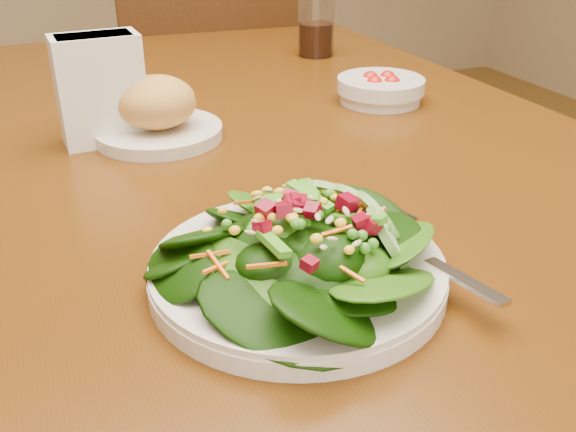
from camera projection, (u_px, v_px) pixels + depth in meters
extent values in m
cube|color=#462807|center=(252.00, 148.00, 0.87)|extent=(0.90, 1.40, 0.04)
cylinder|color=#311F0D|center=(310.00, 177.00, 1.71)|extent=(0.07, 0.07, 0.71)
cube|color=#311F0D|center=(206.00, 112.00, 1.79)|extent=(0.51, 0.51, 0.04)
cylinder|color=#311F0D|center=(258.00, 161.00, 2.13)|extent=(0.04, 0.04, 0.46)
cylinder|color=#311F0D|center=(135.00, 176.00, 2.02)|extent=(0.04, 0.04, 0.46)
cylinder|color=#311F0D|center=(297.00, 214.00, 1.79)|extent=(0.04, 0.04, 0.46)
cylinder|color=#311F0D|center=(151.00, 235.00, 1.68)|extent=(0.04, 0.04, 0.46)
cube|color=#311F0D|center=(218.00, 25.00, 1.47)|extent=(0.45, 0.07, 0.51)
cylinder|color=silver|center=(297.00, 274.00, 0.54)|extent=(0.25, 0.25, 0.02)
ellipsoid|color=black|center=(297.00, 246.00, 0.53)|extent=(0.17, 0.17, 0.04)
cube|color=silver|center=(425.00, 253.00, 0.55)|extent=(0.05, 0.18, 0.01)
cylinder|color=silver|center=(159.00, 133.00, 0.85)|extent=(0.17, 0.17, 0.02)
ellipsoid|color=tan|center=(156.00, 102.00, 0.83)|extent=(0.10, 0.10, 0.07)
cylinder|color=silver|center=(380.00, 90.00, 0.99)|extent=(0.13, 0.13, 0.04)
sphere|color=red|center=(387.00, 80.00, 0.99)|extent=(0.03, 0.03, 0.03)
sphere|color=red|center=(370.00, 80.00, 0.99)|extent=(0.03, 0.03, 0.03)
sphere|color=red|center=(374.00, 85.00, 0.97)|extent=(0.03, 0.03, 0.03)
sphere|color=red|center=(392.00, 85.00, 0.97)|extent=(0.03, 0.03, 0.03)
cylinder|color=silver|center=(316.00, 23.00, 1.23)|extent=(0.07, 0.07, 0.12)
cylinder|color=black|center=(316.00, 39.00, 1.25)|extent=(0.06, 0.06, 0.06)
cube|color=white|center=(100.00, 90.00, 0.81)|extent=(0.11, 0.06, 0.14)
cube|color=white|center=(99.00, 81.00, 0.81)|extent=(0.09, 0.05, 0.12)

